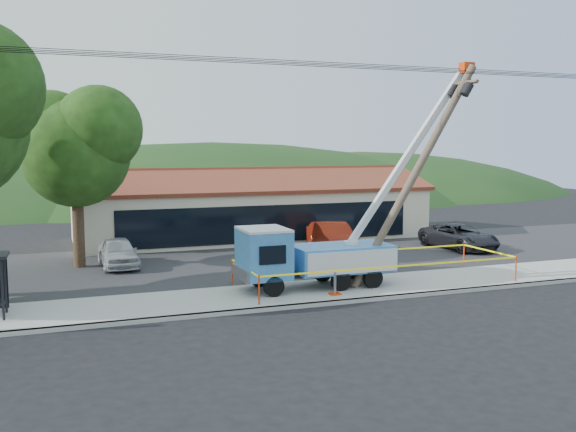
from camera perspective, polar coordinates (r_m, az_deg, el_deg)
The scene contains 14 objects.
ground at distance 22.33m, azimuth 2.16°, elevation -9.51°, with size 120.00×120.00×0.00m, color black.
curb at distance 24.19m, azimuth 0.22°, elevation -8.07°, with size 60.00×0.25×0.15m, color #B0ACA5.
sidewalk at distance 25.93m, azimuth -1.28°, elevation -7.09°, with size 60.00×4.00×0.15m, color #B0ACA5.
parking_lot at distance 33.43m, azimuth -5.83°, elevation -4.11°, with size 60.00×12.00×0.10m, color #28282B.
strip_mall at distance 41.86m, azimuth -3.35°, elevation 0.56°, with size 22.50×8.53×4.67m.
tree_lot at distance 32.83m, azimuth -18.38°, elevation 6.22°, with size 6.30×5.60×8.94m.
hill_center at distance 77.26m, azimuth -6.79°, elevation 1.78°, with size 89.60×64.00×32.00m, color #193B15.
hill_east at distance 84.27m, azimuth 6.54°, elevation 2.17°, with size 72.80×52.00×26.00m, color #193B15.
utility_truck at distance 26.82m, azimuth 2.26°, elevation -3.29°, with size 10.71×3.52×9.57m.
leaning_pole at distance 28.08m, azimuth 11.69°, elevation 4.56°, with size 5.91×1.91×9.50m.
caution_tape at distance 28.00m, azimuth 7.79°, elevation -4.26°, with size 11.87×3.81×1.10m.
car_silver at distance 32.90m, azimuth -14.83°, elevation -4.55°, with size 1.71×4.24×1.44m, color #B7BABE.
car_red at distance 36.25m, azimuth 3.97°, elevation -3.35°, with size 1.74×5.00×1.65m, color maroon.
car_dark at distance 38.52m, azimuth 14.93°, elevation -2.97°, with size 2.37×5.15×1.43m, color black.
Camera 1 is at (-8.32, -19.81, 6.10)m, focal length 40.00 mm.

